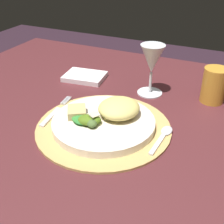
# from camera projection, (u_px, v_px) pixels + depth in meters

# --- Properties ---
(dining_table) EXTENTS (1.39, 1.06, 0.74)m
(dining_table) POSITION_uv_depth(u_px,v_px,m) (127.00, 167.00, 0.79)
(dining_table) COLOR #4E2024
(dining_table) RESTS_ON ground
(placemat) EXTENTS (0.34, 0.34, 0.01)m
(placemat) POSITION_uv_depth(u_px,v_px,m) (104.00, 127.00, 0.73)
(placemat) COLOR tan
(placemat) RESTS_ON dining_table
(dinner_plate) EXTENTS (0.25, 0.25, 0.02)m
(dinner_plate) POSITION_uv_depth(u_px,v_px,m) (104.00, 123.00, 0.72)
(dinner_plate) COLOR silver
(dinner_plate) RESTS_ON placemat
(pasta_serving) EXTENTS (0.12, 0.13, 0.04)m
(pasta_serving) POSITION_uv_depth(u_px,v_px,m) (119.00, 108.00, 0.72)
(pasta_serving) COLOR #DBC86C
(pasta_serving) RESTS_ON dinner_plate
(salad_greens) EXTENTS (0.10, 0.07, 0.03)m
(salad_greens) POSITION_uv_depth(u_px,v_px,m) (87.00, 120.00, 0.70)
(salad_greens) COLOR #49642E
(salad_greens) RESTS_ON dinner_plate
(bread_piece) EXTENTS (0.07, 0.07, 0.02)m
(bread_piece) POSITION_uv_depth(u_px,v_px,m) (77.00, 112.00, 0.73)
(bread_piece) COLOR tan
(bread_piece) RESTS_ON dinner_plate
(fork) EXTENTS (0.03, 0.16, 0.00)m
(fork) POSITION_uv_depth(u_px,v_px,m) (55.00, 112.00, 0.78)
(fork) COLOR silver
(fork) RESTS_ON placemat
(spoon) EXTENTS (0.03, 0.13, 0.01)m
(spoon) POSITION_uv_depth(u_px,v_px,m) (164.00, 135.00, 0.69)
(spoon) COLOR silver
(spoon) RESTS_ON placemat
(napkin) EXTENTS (0.14, 0.12, 0.02)m
(napkin) POSITION_uv_depth(u_px,v_px,m) (85.00, 77.00, 0.98)
(napkin) COLOR white
(napkin) RESTS_ON dining_table
(wine_glass) EXTENTS (0.08, 0.08, 0.15)m
(wine_glass) POSITION_uv_depth(u_px,v_px,m) (152.00, 61.00, 0.84)
(wine_glass) COLOR silver
(wine_glass) RESTS_ON dining_table
(amber_tumbler) EXTENTS (0.07, 0.07, 0.10)m
(amber_tumbler) POSITION_uv_depth(u_px,v_px,m) (214.00, 85.00, 0.82)
(amber_tumbler) COLOR gold
(amber_tumbler) RESTS_ON dining_table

